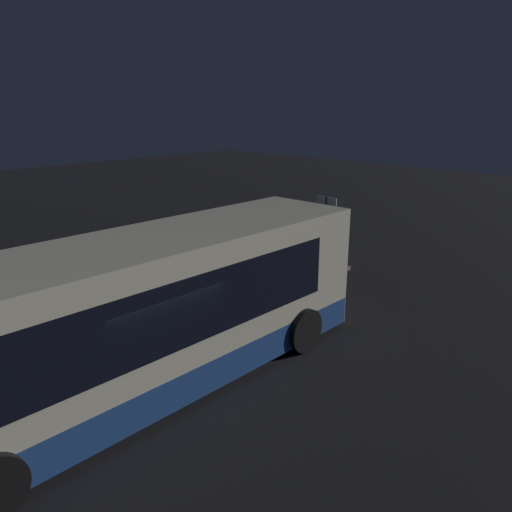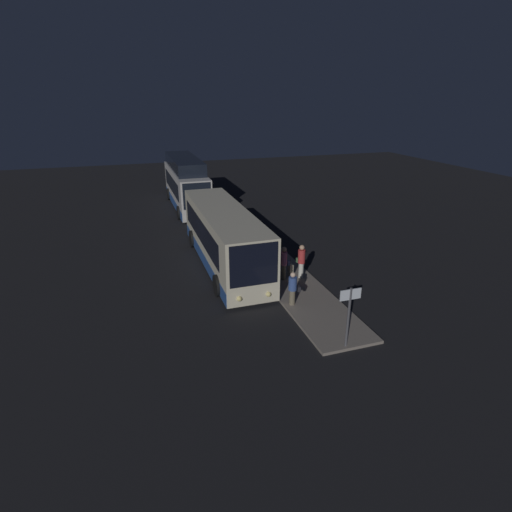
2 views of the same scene
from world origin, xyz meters
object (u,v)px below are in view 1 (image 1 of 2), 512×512
passenger_with_bags (192,277)px  suitcase (169,298)px  passenger_boarding (271,266)px  sign_post (326,219)px  bus_lead (136,321)px  passenger_waiting (172,270)px

passenger_with_bags → suitcase: size_ratio=2.04×
passenger_boarding → sign_post: size_ratio=0.65×
bus_lead → passenger_with_bags: (3.35, 2.38, -0.50)m
passenger_waiting → passenger_with_bags: (-0.03, -0.97, 0.01)m
suitcase → sign_post: size_ratio=0.36×
bus_lead → passenger_with_bags: bearing=35.5°
passenger_boarding → passenger_with_bags: size_ratio=0.88×
passenger_waiting → suitcase: 0.91m
bus_lead → suitcase: bearing=44.9°
bus_lead → suitcase: size_ratio=12.56×
bus_lead → passenger_waiting: (3.38, 3.35, -0.52)m
bus_lead → suitcase: bus_lead is taller
passenger_boarding → passenger_waiting: (-2.61, 1.59, 0.14)m
sign_post → passenger_waiting: bearing=171.7°
passenger_boarding → passenger_with_bags: 2.72m
passenger_boarding → sign_post: sign_post is taller
passenger_with_bags → suitcase: (-0.41, 0.54, -0.68)m
passenger_boarding → suitcase: passenger_boarding is taller
passenger_boarding → bus_lead: bearing=-154.8°
suitcase → sign_post: bearing=-4.2°
sign_post → bus_lead: bearing=-166.0°
passenger_boarding → sign_post: 3.87m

